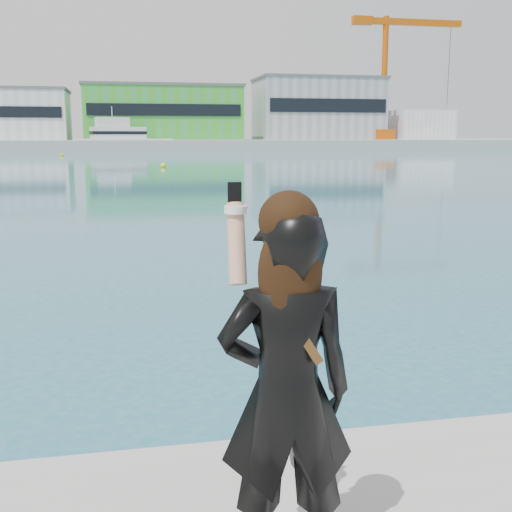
% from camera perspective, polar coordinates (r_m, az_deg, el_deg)
% --- Properties ---
extents(far_quay, '(320.00, 40.00, 2.00)m').
position_cam_1_polar(far_quay, '(133.09, -11.78, 9.67)').
color(far_quay, '#9E9E99').
rests_on(far_quay, ground).
extents(warehouse_white, '(24.48, 15.35, 9.50)m').
position_cam_1_polar(warehouse_white, '(132.91, -21.59, 11.64)').
color(warehouse_white, silver).
rests_on(warehouse_white, far_quay).
extents(warehouse_green, '(30.60, 16.36, 10.50)m').
position_cam_1_polar(warehouse_green, '(131.39, -8.31, 12.50)').
color(warehouse_green, green).
rests_on(warehouse_green, far_quay).
extents(warehouse_grey_right, '(25.50, 15.35, 12.50)m').
position_cam_1_polar(warehouse_grey_right, '(137.20, 5.49, 12.90)').
color(warehouse_grey_right, gray).
rests_on(warehouse_grey_right, far_quay).
extents(ancillary_shed, '(12.00, 10.00, 6.00)m').
position_cam_1_polar(ancillary_shed, '(143.31, 14.31, 11.22)').
color(ancillary_shed, silver).
rests_on(ancillary_shed, far_quay).
extents(dock_crane, '(23.00, 4.00, 24.00)m').
position_cam_1_polar(dock_crane, '(136.56, 11.82, 15.60)').
color(dock_crane, '#DD5A0D').
rests_on(dock_crane, far_quay).
extents(flagpole_right, '(1.28, 0.16, 8.00)m').
position_cam_1_polar(flagpole_right, '(126.12, -1.54, 12.36)').
color(flagpole_right, silver).
rests_on(flagpole_right, far_quay).
extents(motor_yacht, '(17.46, 7.94, 7.87)m').
position_cam_1_polar(motor_yacht, '(118.98, -11.93, 10.15)').
color(motor_yacht, silver).
rests_on(motor_yacht, ground).
extents(buoy_near, '(0.50, 0.50, 0.50)m').
position_cam_1_polar(buoy_near, '(59.02, -8.23, 7.79)').
color(buoy_near, '#EDEB0C').
rests_on(buoy_near, ground).
extents(buoy_extra, '(0.50, 0.50, 0.50)m').
position_cam_1_polar(buoy_extra, '(94.67, -16.88, 8.50)').
color(buoy_extra, '#EDEB0C').
rests_on(buoy_extra, ground).
extents(woman, '(0.67, 0.47, 1.87)m').
position_cam_1_polar(woman, '(3.05, 2.71, -11.22)').
color(woman, black).
rests_on(woman, near_quay).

